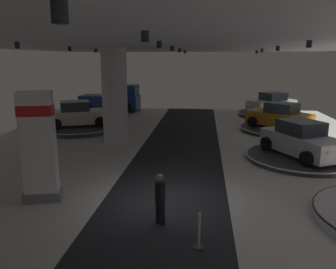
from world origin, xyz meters
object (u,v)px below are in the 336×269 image
Objects in this scene: display_platform_deep_left at (110,111)px; column_left at (115,96)px; display_platform_far_right at (278,129)px; display_car_far_right at (279,116)px; display_car_far_left at (77,115)px; display_platform_far_left at (79,127)px; pickup_truck_deep_left at (113,100)px; display_car_deep_right at (272,103)px; display_car_mid_right at (302,140)px; display_platform_mid_right at (300,157)px; brand_sign_pylon at (39,146)px; display_platform_deep_right at (271,114)px; visitor_walking_near at (160,196)px.

column_left is at bearing -72.48° from display_platform_deep_left.
display_platform_far_right is 1.18× the size of display_car_far_right.
display_car_far_right is (13.91, 0.98, -0.04)m from display_car_far_left.
display_car_far_left is 13.95m from display_platform_far_right.
display_platform_far_left is at bearing 22.43° from display_car_far_left.
column_left is 0.98× the size of display_platform_far_left.
display_platform_far_left is (-0.46, -7.62, -1.01)m from pickup_truck_deep_left.
display_car_deep_right is at bearing 83.87° from display_platform_far_right.
display_car_mid_right is at bearing -23.09° from display_platform_far_left.
display_platform_deep_left is 1.09× the size of display_platform_mid_right.
brand_sign_pylon reaches higher than display_platform_far_right.
display_platform_far_right is at bearing 22.86° from column_left.
display_platform_deep_left is 14.42m from display_car_deep_right.
display_platform_far_left is at bearing -154.25° from display_platform_deep_right.
display_platform_deep_right is at bearing 25.75° from display_platform_far_left.
display_car_mid_right is 1.04× the size of display_car_far_right.
display_car_deep_right is (14.05, -0.62, -0.05)m from pickup_truck_deep_left.
pickup_truck_deep_left is at bearing 134.26° from display_platform_mid_right.
display_car_mid_right is 6.74m from display_car_far_right.
display_platform_deep_left is 1.10× the size of display_platform_far_right.
pickup_truck_deep_left is 0.97× the size of display_platform_deep_right.
column_left reaches higher than display_platform_mid_right.
display_platform_far_right is at bearing 87.24° from display_platform_mid_right.
display_car_far_left is at bearing 120.20° from visitor_walking_near.
display_platform_far_right is at bearing 4.06° from display_platform_far_left.
visitor_walking_near is (-6.02, -7.18, 0.77)m from display_platform_mid_right.
display_platform_far_left is 1.09× the size of display_platform_far_right.
display_car_far_right is at bearing 4.01° from display_car_far_left.
display_car_far_left reaches higher than display_car_far_right.
display_car_far_left is at bearing 105.31° from brand_sign_pylon.
pickup_truck_deep_left is at bearing 153.64° from display_platform_far_right.
display_car_far_right is (13.88, 0.96, 0.86)m from display_platform_far_left.
display_car_deep_right is at bearing 84.12° from display_car_far_right.
display_platform_mid_right is at bearing -92.76° from display_platform_far_right.
display_platform_deep_right is at bearing 25.75° from display_car_far_left.
display_car_mid_right is at bearing 29.96° from brand_sign_pylon.
visitor_walking_near is (-6.34, -13.96, 0.75)m from display_platform_far_right.
display_car_mid_right is 1.00× the size of display_car_far_left.
column_left is 1.06× the size of display_platform_far_right.
display_car_deep_right reaches higher than display_platform_deep_left.
display_platform_far_right is at bearing -25.85° from display_platform_deep_left.
display_platform_deep_left is at bearing 154.12° from display_car_far_right.
column_left is 11.51m from pickup_truck_deep_left.
display_platform_deep_right reaches higher than display_platform_deep_left.
pickup_truck_deep_left is (-3.14, 10.97, -1.56)m from column_left.
display_platform_deep_right is (10.88, 10.33, -2.55)m from column_left.
pickup_truck_deep_left is 7.65m from display_car_far_left.
display_platform_deep_right is (0.95, 12.78, 0.07)m from display_platform_mid_right.
display_car_mid_right is (-0.01, 0.03, 0.87)m from display_platform_mid_right.
pickup_truck_deep_left reaches higher than display_platform_deep_right.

